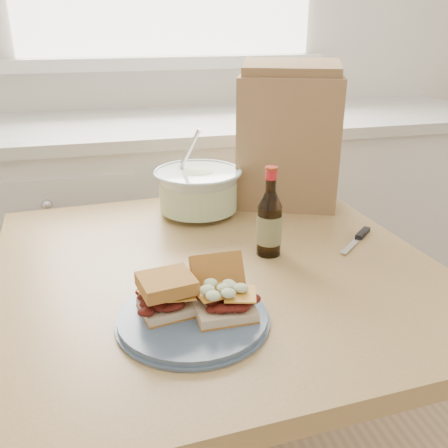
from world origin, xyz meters
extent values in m
cube|color=silver|center=(0.00, 2.00, 1.35)|extent=(4.00, 0.02, 2.70)
cube|color=silver|center=(0.00, 1.70, 0.45)|extent=(2.40, 0.60, 0.90)
cube|color=silver|center=(0.00, 1.70, 0.92)|extent=(2.50, 0.64, 0.04)
cube|color=tan|center=(-0.10, 0.78, 0.77)|extent=(1.00, 1.00, 0.04)
cube|color=tan|center=(-0.54, 1.18, 0.37)|extent=(0.07, 0.07, 0.75)
cube|color=tan|center=(0.30, 1.23, 0.37)|extent=(0.07, 0.07, 0.75)
cylinder|color=#495D76|center=(-0.19, 0.57, 0.80)|extent=(0.27, 0.27, 0.02)
cube|color=beige|center=(-0.23, 0.59, 0.82)|extent=(0.11, 0.10, 0.02)
cube|color=orange|center=(-0.23, 0.59, 0.85)|extent=(0.06, 0.06, 0.00)
cube|color=#BB8431|center=(-0.23, 0.59, 0.86)|extent=(0.11, 0.10, 0.02)
cube|color=beige|center=(-0.14, 0.56, 0.82)|extent=(0.10, 0.09, 0.02)
cube|color=orange|center=(-0.14, 0.56, 0.85)|extent=(0.06, 0.06, 0.00)
cube|color=#BB8431|center=(-0.13, 0.62, 0.85)|extent=(0.10, 0.07, 0.09)
cone|color=silver|center=(-0.07, 1.09, 0.85)|extent=(0.23, 0.23, 0.12)
cylinder|color=silver|center=(-0.07, 1.09, 0.84)|extent=(0.21, 0.21, 0.08)
torus|color=silver|center=(-0.07, 1.09, 0.91)|extent=(0.24, 0.24, 0.01)
cylinder|color=silver|center=(-0.09, 1.13, 0.95)|extent=(0.07, 0.08, 0.16)
cylinder|color=black|center=(0.03, 0.80, 0.85)|extent=(0.06, 0.06, 0.12)
cone|color=black|center=(0.03, 0.80, 0.92)|extent=(0.06, 0.06, 0.04)
cylinder|color=black|center=(0.03, 0.80, 0.97)|extent=(0.02, 0.02, 0.05)
cylinder|color=red|center=(0.03, 0.80, 0.98)|extent=(0.03, 0.03, 0.02)
cylinder|color=#A0321D|center=(0.03, 0.80, 0.99)|extent=(0.03, 0.03, 0.01)
cylinder|color=#374020|center=(0.03, 0.80, 0.85)|extent=(0.06, 0.06, 0.07)
cube|color=silver|center=(0.24, 0.79, 0.79)|extent=(0.10, 0.09, 0.00)
cube|color=black|center=(0.30, 0.84, 0.80)|extent=(0.06, 0.06, 0.01)
cube|color=olive|center=(0.19, 1.12, 0.97)|extent=(0.33, 0.27, 0.36)
camera|label=1|loc=(-0.33, -0.18, 1.30)|focal=40.00mm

